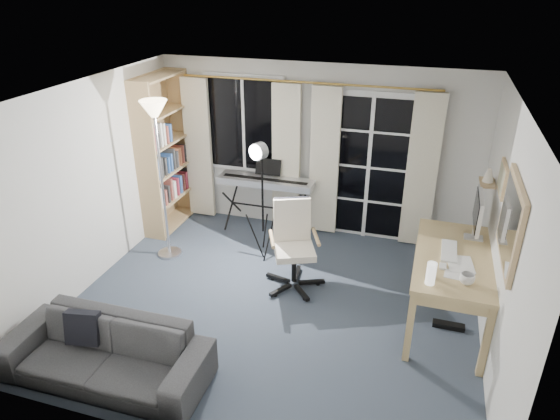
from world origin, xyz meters
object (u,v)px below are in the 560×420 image
(desk, at_px, (453,264))
(sofa, at_px, (104,345))
(keyboard_piano, at_px, (266,183))
(office_chair, at_px, (293,236))
(bookshelf, at_px, (162,158))
(monitor, at_px, (478,212))
(mug, at_px, (467,278))
(studio_light, at_px, (259,165))
(torchiere_lamp, at_px, (157,134))

(desk, height_order, sofa, desk)
(keyboard_piano, relative_size, office_chair, 1.30)
(bookshelf, relative_size, office_chair, 2.10)
(desk, xyz_separation_m, monitor, (0.20, 0.45, 0.42))
(office_chair, xyz_separation_m, mug, (1.89, -0.78, 0.28))
(studio_light, bearing_deg, mug, -1.55)
(office_chair, bearing_deg, torchiere_lamp, 152.75)
(studio_light, xyz_separation_m, sofa, (-0.66, -2.50, -0.93))
(bookshelf, height_order, studio_light, bookshelf)
(desk, xyz_separation_m, sofa, (-3.01, -1.78, -0.35))
(bookshelf, height_order, keyboard_piano, bookshelf)
(keyboard_piano, xyz_separation_m, sofa, (-0.49, -3.25, -0.38))
(bookshelf, relative_size, mug, 16.35)
(torchiere_lamp, relative_size, desk, 1.34)
(keyboard_piano, xyz_separation_m, monitor, (2.72, -1.01, 0.39))
(bookshelf, relative_size, keyboard_piano, 1.62)
(mug, bearing_deg, monitor, 84.22)
(bookshelf, xyz_separation_m, sofa, (1.00, -3.01, -0.68))
(torchiere_lamp, bearing_deg, bookshelf, 119.21)
(bookshelf, distance_m, mug, 4.46)
(keyboard_piano, xyz_separation_m, office_chair, (0.73, -1.18, -0.13))
(office_chair, bearing_deg, studio_light, 118.93)
(desk, distance_m, monitor, 0.64)
(torchiere_lamp, xyz_separation_m, monitor, (3.75, 0.04, -0.54))
(desk, height_order, mug, mug)
(torchiere_lamp, relative_size, studio_light, 1.29)
(torchiere_lamp, bearing_deg, sofa, -76.13)
(monitor, xyz_separation_m, sofa, (-3.21, -2.23, -0.77))
(desk, bearing_deg, office_chair, 171.88)
(keyboard_piano, bearing_deg, bookshelf, -170.80)
(studio_light, relative_size, sofa, 0.85)
(monitor, distance_m, mug, 0.99)
(studio_light, height_order, monitor, studio_light)
(keyboard_piano, bearing_deg, studio_light, -77.09)
(mug, bearing_deg, keyboard_piano, 143.21)
(keyboard_piano, distance_m, sofa, 3.30)
(bookshelf, bearing_deg, monitor, -9.76)
(studio_light, relative_size, office_chair, 1.53)
(studio_light, relative_size, monitor, 2.72)
(studio_light, bearing_deg, desk, 7.89)
(torchiere_lamp, height_order, studio_light, torchiere_lamp)
(torchiere_lamp, xyz_separation_m, studio_light, (1.20, 0.31, -0.38))
(keyboard_piano, height_order, sofa, keyboard_piano)
(keyboard_piano, height_order, studio_light, studio_light)
(torchiere_lamp, distance_m, sofa, 2.61)
(torchiere_lamp, xyz_separation_m, sofa, (0.54, -2.19, -1.31))
(studio_light, bearing_deg, office_chair, -13.19)
(keyboard_piano, relative_size, mug, 10.10)
(studio_light, height_order, office_chair, studio_light)
(mug, height_order, sofa, mug)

